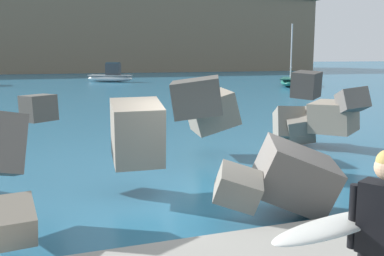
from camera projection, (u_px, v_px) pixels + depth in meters
name	position (u px, v px, depth m)	size (l,w,h in m)	color
ground_plane	(212.00, 205.00, 8.34)	(400.00, 400.00, 0.00)	#235B7A
breakwater_jetty	(130.00, 129.00, 9.81)	(30.88, 7.38, 2.73)	#4C4944
surfer_with_board	(368.00, 236.00, 3.71)	(2.02, 1.49, 1.78)	black
boat_near_left	(111.00, 76.00, 48.55)	(5.10, 3.76, 2.13)	white
boat_mid_left	(290.00, 81.00, 41.65)	(4.44, 5.31, 5.74)	#1E6656
mooring_buoy_inner	(297.00, 87.00, 36.90)	(0.44, 0.44, 0.44)	#E54C1E
headland_bluff	(89.00, 33.00, 88.78)	(84.51, 33.64, 14.76)	#756651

